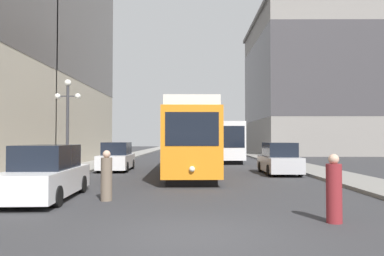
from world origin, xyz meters
name	(u,v)px	position (x,y,z in m)	size (l,w,h in m)	color
ground_plane	(193,236)	(0.00, 0.00, 0.00)	(200.00, 200.00, 0.00)	#303033
sidewalk_left	(134,155)	(-7.59, 40.00, 0.07)	(2.66, 120.00, 0.15)	gray
sidewalk_right	(254,155)	(7.59, 40.00, 0.07)	(2.66, 120.00, 0.15)	gray
streetcar	(190,138)	(-0.21, 13.97, 2.10)	(2.93, 13.03, 3.89)	black
transit_bus	(222,140)	(2.63, 27.80, 1.95)	(2.97, 12.62, 3.45)	black
parked_car_left_near	(46,174)	(-4.97, 4.82, 0.84)	(2.07, 5.04, 1.82)	black
parked_car_left_mid	(117,157)	(-4.97, 16.43, 0.84)	(1.99, 4.57, 1.82)	black
parked_car_right_far	(279,159)	(4.96, 14.04, 0.84)	(1.92, 4.62, 1.82)	black
pedestrian_crossing_near	(106,177)	(-2.85, 4.46, 0.77)	(0.37, 0.37, 1.65)	#6B5B4C
pedestrian_crossing_far	(334,191)	(3.41, 1.21, 0.77)	(0.37, 0.37, 1.66)	maroon
lamp_post_left_near	(68,111)	(-6.86, 12.56, 3.55)	(1.41, 0.36, 5.13)	#333338
building_left_corner	(13,6)	(-15.85, 24.85, 13.76)	(14.45, 17.48, 26.71)	#B2A893
building_right_corner	(308,85)	(16.56, 46.70, 9.91)	(15.88, 22.55, 19.29)	gray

